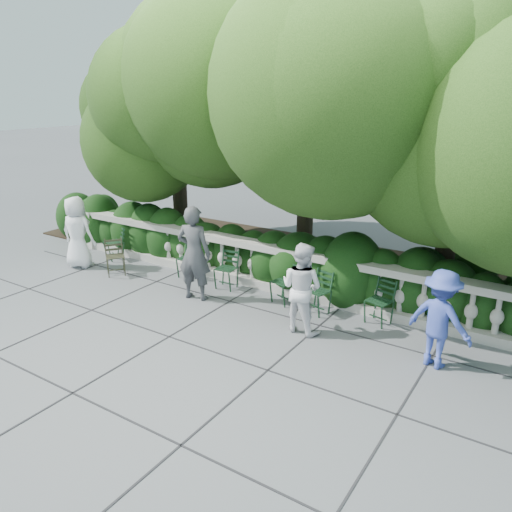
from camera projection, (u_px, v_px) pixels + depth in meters
The scene contains 15 objects.
ground at pixel (227, 322), 9.15m from camera, with size 90.00×90.00×0.00m, color #505358.
balustrade at pixel (277, 269), 10.43m from camera, with size 12.00×0.44×1.00m.
shrub_hedge at pixel (303, 274), 11.54m from camera, with size 15.00×2.60×1.70m, color black, non-canonical shape.
tree_canopy at pixel (343, 94), 10.08m from camera, with size 15.04×6.52×6.78m.
chair_a at pixel (110, 260), 12.47m from camera, with size 0.44×0.48×0.84m, color black, non-canonical shape.
chair_b at pixel (223, 290), 10.59m from camera, with size 0.44×0.48×0.84m, color black, non-canonical shape.
chair_c at pixel (185, 279), 11.22m from camera, with size 0.44×0.48×0.84m, color black, non-canonical shape.
chair_d at pixel (312, 315), 9.45m from camera, with size 0.44×0.48×0.84m, color black, non-canonical shape.
chair_e at pixel (278, 305), 9.89m from camera, with size 0.44×0.48×0.84m, color black, non-canonical shape.
chair_f at pixel (373, 326), 9.01m from camera, with size 0.44×0.48×0.84m, color black, non-canonical shape.
chair_weathered at pixel (117, 277), 11.36m from camera, with size 0.44×0.48×0.84m, color black, non-canonical shape.
person_businessman at pixel (77, 232), 11.74m from camera, with size 0.83×0.54×1.71m, color white.
person_woman_grey at pixel (194, 253), 9.90m from camera, with size 0.70×0.46×1.93m, color #3F4144.
person_casual_man at pixel (302, 288), 8.61m from camera, with size 0.78×0.61×1.61m, color white.
person_older_blue at pixel (440, 319), 7.50m from camera, with size 1.01×0.58×1.56m, color #384AAA.
Camera 1 is at (4.95, -6.67, 4.07)m, focal length 35.00 mm.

